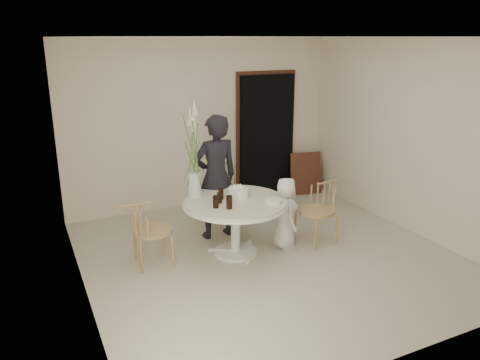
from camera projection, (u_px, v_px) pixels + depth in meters
name	position (u px, v px, depth m)	size (l,w,h in m)	color
ground	(268.00, 256.00, 6.02)	(4.50, 4.50, 0.00)	beige
room_shell	(271.00, 132.00, 5.55)	(4.50, 4.50, 4.50)	white
doorway	(266.00, 136.00, 8.08)	(1.00, 0.10, 2.10)	black
door_trim	(265.00, 133.00, 8.10)	(1.12, 0.03, 2.22)	#5E2B20
table	(235.00, 209.00, 5.91)	(1.33, 1.33, 0.73)	white
picture_frame	(306.00, 173.00, 8.32)	(0.56, 0.04, 0.75)	#5E2B20
chair_far	(223.00, 182.00, 7.01)	(0.65, 0.67, 0.94)	#A18057
chair_right	(323.00, 203.00, 6.32)	(0.56, 0.52, 0.85)	#A18057
chair_left	(142.00, 225.00, 5.61)	(0.51, 0.48, 0.83)	#A18057
girl	(216.00, 177.00, 6.38)	(0.63, 0.41, 1.73)	black
boy	(285.00, 213.00, 6.14)	(0.47, 0.31, 0.96)	silver
birthday_cake	(238.00, 193.00, 5.95)	(0.26, 0.26, 0.18)	white
cola_tumbler_a	(216.00, 202.00, 5.60)	(0.07, 0.07, 0.15)	black
cola_tumbler_b	(229.00, 202.00, 5.58)	(0.07, 0.07, 0.16)	black
cola_tumbler_c	(220.00, 198.00, 5.77)	(0.06, 0.06, 0.13)	black
cola_tumbler_d	(221.00, 194.00, 5.91)	(0.07, 0.07, 0.14)	black
plate_stack	(273.00, 201.00, 5.78)	(0.20, 0.20, 0.05)	white
flower_vase	(194.00, 160.00, 5.89)	(0.17, 0.17, 1.26)	silver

